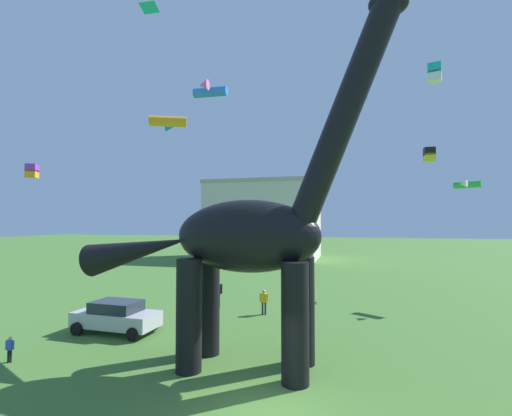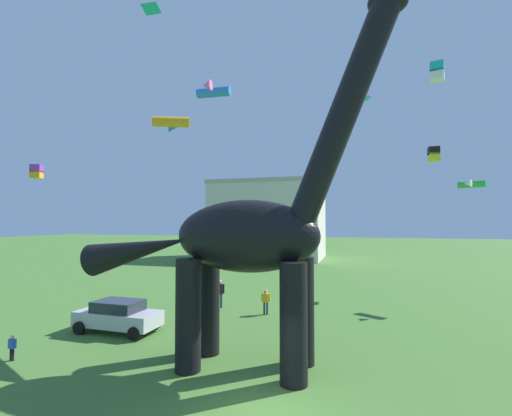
{
  "view_description": "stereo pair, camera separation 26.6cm",
  "coord_description": "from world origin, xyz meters",
  "px_view_note": "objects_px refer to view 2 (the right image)",
  "views": [
    {
      "loc": [
        2.38,
        -9.98,
        5.51
      ],
      "look_at": [
        -1.68,
        4.99,
        6.09
      ],
      "focal_mm": 25.28,
      "sensor_mm": 36.0,
      "label": 1
    },
    {
      "loc": [
        2.63,
        -9.91,
        5.51
      ],
      "look_at": [
        -1.68,
        4.99,
        6.09
      ],
      "focal_mm": 25.28,
      "sensor_mm": 36.0,
      "label": 2
    }
  ],
  "objects_px": {
    "person_vendor_side": "(12,345)",
    "kite_drifting": "(437,72)",
    "kite_near_low": "(365,98)",
    "kite_near_high": "(151,9)",
    "person_photographer": "(220,291)",
    "kite_far_left": "(172,123)",
    "kite_apex": "(212,91)",
    "parked_sedan_left": "(118,315)",
    "person_strolling_adult": "(266,299)",
    "kite_mid_right": "(434,154)",
    "kite_high_right": "(37,172)",
    "dinosaur_sculpture": "(245,236)",
    "kite_far_right": "(471,184)"
  },
  "relations": [
    {
      "from": "dinosaur_sculpture",
      "to": "person_photographer",
      "type": "relative_size",
      "value": 7.75
    },
    {
      "from": "person_photographer",
      "to": "kite_near_low",
      "type": "xyz_separation_m",
      "value": [
        9.2,
        9.06,
        14.72
      ]
    },
    {
      "from": "kite_apex",
      "to": "kite_near_low",
      "type": "bearing_deg",
      "value": 7.42
    },
    {
      "from": "kite_far_left",
      "to": "kite_near_low",
      "type": "xyz_separation_m",
      "value": [
        15.61,
        4.02,
        2.0
      ]
    },
    {
      "from": "dinosaur_sculpture",
      "to": "kite_high_right",
      "type": "distance_m",
      "value": 18.52
    },
    {
      "from": "person_strolling_adult",
      "to": "kite_high_right",
      "type": "height_order",
      "value": "kite_high_right"
    },
    {
      "from": "person_photographer",
      "to": "kite_far_left",
      "type": "distance_m",
      "value": 15.11
    },
    {
      "from": "person_strolling_adult",
      "to": "kite_near_high",
      "type": "bearing_deg",
      "value": 14.56
    },
    {
      "from": "kite_near_high",
      "to": "person_photographer",
      "type": "bearing_deg",
      "value": 61.06
    },
    {
      "from": "kite_apex",
      "to": "dinosaur_sculpture",
      "type": "bearing_deg",
      "value": -62.77
    },
    {
      "from": "person_vendor_side",
      "to": "kite_far_left",
      "type": "relative_size",
      "value": 0.32
    },
    {
      "from": "kite_far_right",
      "to": "kite_near_low",
      "type": "relative_size",
      "value": 1.37
    },
    {
      "from": "person_photographer",
      "to": "kite_far_right",
      "type": "bearing_deg",
      "value": -140.71
    },
    {
      "from": "kite_far_left",
      "to": "kite_high_right",
      "type": "distance_m",
      "value": 10.77
    },
    {
      "from": "kite_far_left",
      "to": "kite_apex",
      "type": "xyz_separation_m",
      "value": [
        2.67,
        2.33,
        3.29
      ]
    },
    {
      "from": "kite_near_low",
      "to": "kite_mid_right",
      "type": "distance_m",
      "value": 7.28
    },
    {
      "from": "person_vendor_side",
      "to": "kite_near_low",
      "type": "bearing_deg",
      "value": -100.16
    },
    {
      "from": "person_vendor_side",
      "to": "kite_near_low",
      "type": "relative_size",
      "value": 0.76
    },
    {
      "from": "kite_high_right",
      "to": "person_strolling_adult",
      "type": "bearing_deg",
      "value": 5.42
    },
    {
      "from": "kite_mid_right",
      "to": "kite_apex",
      "type": "distance_m",
      "value": 19.49
    },
    {
      "from": "person_vendor_side",
      "to": "kite_near_high",
      "type": "relative_size",
      "value": 0.99
    },
    {
      "from": "kite_far_left",
      "to": "person_strolling_adult",
      "type": "bearing_deg",
      "value": -31.41
    },
    {
      "from": "dinosaur_sculpture",
      "to": "kite_mid_right",
      "type": "distance_m",
      "value": 22.22
    },
    {
      "from": "kite_mid_right",
      "to": "kite_drifting",
      "type": "bearing_deg",
      "value": -99.24
    },
    {
      "from": "dinosaur_sculpture",
      "to": "kite_mid_right",
      "type": "height_order",
      "value": "dinosaur_sculpture"
    },
    {
      "from": "person_strolling_adult",
      "to": "kite_far_right",
      "type": "relative_size",
      "value": 0.83
    },
    {
      "from": "kite_far_left",
      "to": "person_photographer",
      "type": "bearing_deg",
      "value": -38.17
    },
    {
      "from": "kite_drifting",
      "to": "kite_near_low",
      "type": "bearing_deg",
      "value": 107.38
    },
    {
      "from": "kite_near_high",
      "to": "person_strolling_adult",
      "type": "bearing_deg",
      "value": 31.59
    },
    {
      "from": "parked_sedan_left",
      "to": "kite_far_left",
      "type": "height_order",
      "value": "kite_far_left"
    },
    {
      "from": "parked_sedan_left",
      "to": "person_strolling_adult",
      "type": "height_order",
      "value": "parked_sedan_left"
    },
    {
      "from": "kite_drifting",
      "to": "parked_sedan_left",
      "type": "bearing_deg",
      "value": -164.23
    },
    {
      "from": "person_photographer",
      "to": "parked_sedan_left",
      "type": "bearing_deg",
      "value": 83.05
    },
    {
      "from": "parked_sedan_left",
      "to": "kite_mid_right",
      "type": "xyz_separation_m",
      "value": [
        17.53,
        16.44,
        10.2
      ]
    },
    {
      "from": "person_photographer",
      "to": "kite_near_high",
      "type": "height_order",
      "value": "kite_near_high"
    },
    {
      "from": "person_strolling_adult",
      "to": "kite_far_left",
      "type": "xyz_separation_m",
      "value": [
        -9.69,
        5.92,
        12.9
      ]
    },
    {
      "from": "person_photographer",
      "to": "kite_mid_right",
      "type": "bearing_deg",
      "value": -125.89
    },
    {
      "from": "kite_mid_right",
      "to": "kite_far_right",
      "type": "bearing_deg",
      "value": -70.61
    },
    {
      "from": "kite_high_right",
      "to": "kite_far_right",
      "type": "bearing_deg",
      "value": 16.3
    },
    {
      "from": "kite_near_high",
      "to": "kite_apex",
      "type": "height_order",
      "value": "kite_near_high"
    },
    {
      "from": "kite_high_right",
      "to": "kite_drifting",
      "type": "bearing_deg",
      "value": 1.41
    },
    {
      "from": "person_vendor_side",
      "to": "kite_drifting",
      "type": "distance_m",
      "value": 23.03
    },
    {
      "from": "parked_sedan_left",
      "to": "kite_near_high",
      "type": "height_order",
      "value": "kite_near_high"
    },
    {
      "from": "kite_mid_right",
      "to": "kite_apex",
      "type": "xyz_separation_m",
      "value": [
        -18.29,
        -2.91,
        6.07
      ]
    },
    {
      "from": "kite_near_low",
      "to": "kite_mid_right",
      "type": "height_order",
      "value": "kite_near_low"
    },
    {
      "from": "person_strolling_adult",
      "to": "kite_drifting",
      "type": "relative_size",
      "value": 1.61
    },
    {
      "from": "kite_near_high",
      "to": "kite_drifting",
      "type": "distance_m",
      "value": 15.84
    },
    {
      "from": "kite_far_right",
      "to": "kite_mid_right",
      "type": "relative_size",
      "value": 1.51
    },
    {
      "from": "kite_near_low",
      "to": "kite_near_high",
      "type": "bearing_deg",
      "value": -130.85
    },
    {
      "from": "person_vendor_side",
      "to": "person_strolling_adult",
      "type": "bearing_deg",
      "value": -104.24
    }
  ]
}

